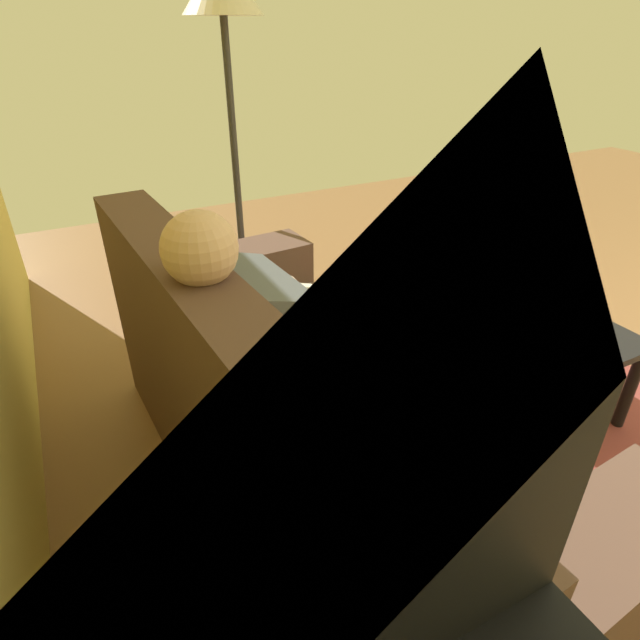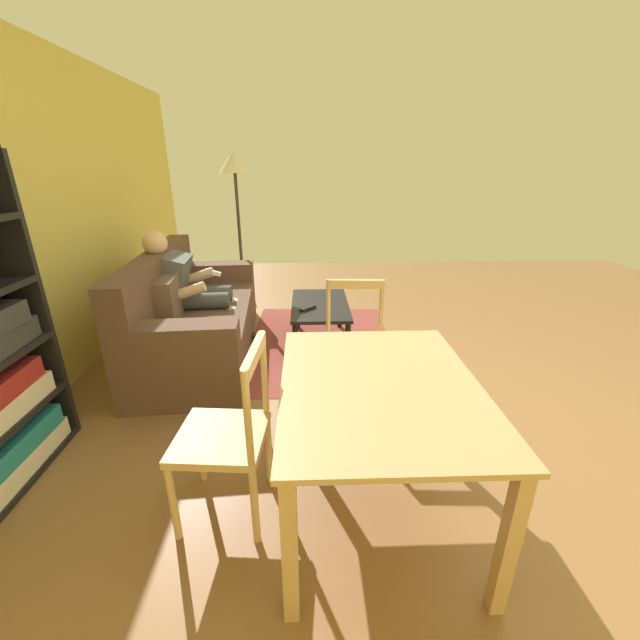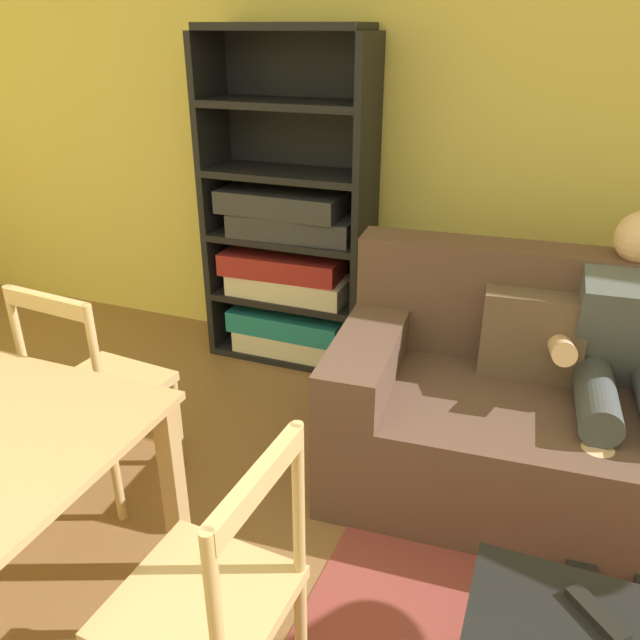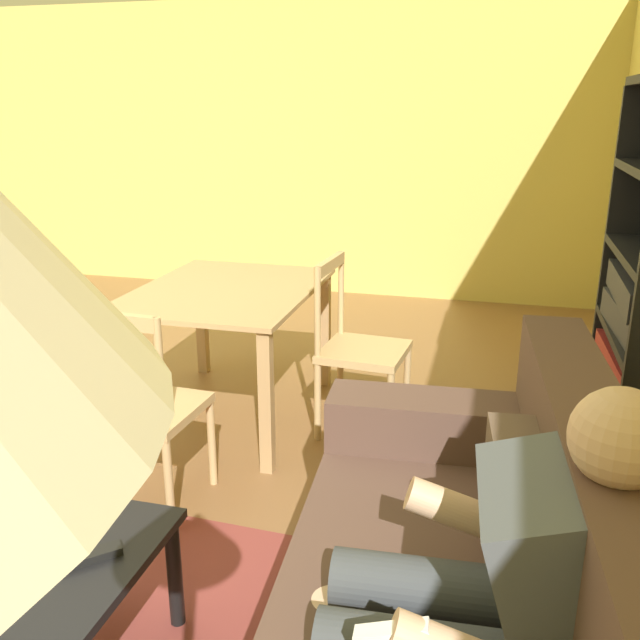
{
  "view_description": "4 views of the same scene",
  "coord_description": "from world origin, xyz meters",
  "px_view_note": "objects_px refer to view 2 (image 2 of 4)",
  "views": [
    {
      "loc": [
        -0.24,
        2.61,
        1.56
      ],
      "look_at": [
        1.0,
        1.96,
        0.75
      ],
      "focal_mm": 29.13,
      "sensor_mm": 36.0,
      "label": 1
    },
    {
      "loc": [
        -2.44,
        0.97,
        1.67
      ],
      "look_at": [
        1.14,
        0.85,
        0.25
      ],
      "focal_mm": 22.25,
      "sensor_mm": 36.0,
      "label": 2
    },
    {
      "loc": [
        0.73,
        -0.3,
        1.76
      ],
      "look_at": [
        0.07,
        1.41,
        0.9
      ],
      "focal_mm": 35.06,
      "sensor_mm": 36.0,
      "label": 3
    },
    {
      "loc": [
        2.42,
        2.02,
        1.67
      ],
      "look_at": [
        0.07,
        1.41,
        0.9
      ],
      "focal_mm": 38.33,
      "sensor_mm": 36.0,
      "label": 4
    }
  ],
  "objects_px": {
    "dining_table": "(379,403)",
    "floor_lamp": "(235,177)",
    "coffee_table": "(320,309)",
    "person_lounging": "(190,289)",
    "tv_remote": "(308,308)",
    "dining_chair_facing_couch": "(355,351)",
    "dining_chair_near_wall": "(227,436)",
    "couch": "(193,319)"
  },
  "relations": [
    {
      "from": "coffee_table",
      "to": "dining_chair_facing_couch",
      "type": "relative_size",
      "value": 1.02
    },
    {
      "from": "tv_remote",
      "to": "dining_chair_facing_couch",
      "type": "relative_size",
      "value": 0.19
    },
    {
      "from": "couch",
      "to": "dining_table",
      "type": "height_order",
      "value": "couch"
    },
    {
      "from": "person_lounging",
      "to": "couch",
      "type": "bearing_deg",
      "value": -165.88
    },
    {
      "from": "dining_chair_facing_couch",
      "to": "coffee_table",
      "type": "bearing_deg",
      "value": 11.08
    },
    {
      "from": "tv_remote",
      "to": "dining_table",
      "type": "relative_size",
      "value": 0.14
    },
    {
      "from": "person_lounging",
      "to": "coffee_table",
      "type": "xyz_separation_m",
      "value": [
        0.06,
        -1.2,
        -0.23
      ]
    },
    {
      "from": "couch",
      "to": "tv_remote",
      "type": "relative_size",
      "value": 12.34
    },
    {
      "from": "couch",
      "to": "person_lounging",
      "type": "bearing_deg",
      "value": 14.12
    },
    {
      "from": "coffee_table",
      "to": "tv_remote",
      "type": "distance_m",
      "value": 0.21
    },
    {
      "from": "couch",
      "to": "dining_chair_near_wall",
      "type": "bearing_deg",
      "value": -160.46
    },
    {
      "from": "person_lounging",
      "to": "tv_remote",
      "type": "height_order",
      "value": "person_lounging"
    },
    {
      "from": "coffee_table",
      "to": "person_lounging",
      "type": "bearing_deg",
      "value": 92.94
    },
    {
      "from": "couch",
      "to": "dining_chair_near_wall",
      "type": "xyz_separation_m",
      "value": [
        -1.85,
        -0.66,
        0.11
      ]
    },
    {
      "from": "tv_remote",
      "to": "dining_chair_facing_couch",
      "type": "xyz_separation_m",
      "value": [
        -0.91,
        -0.33,
        0.01
      ]
    },
    {
      "from": "coffee_table",
      "to": "dining_table",
      "type": "distance_m",
      "value": 2.02
    },
    {
      "from": "dining_chair_near_wall",
      "to": "floor_lamp",
      "type": "height_order",
      "value": "floor_lamp"
    },
    {
      "from": "couch",
      "to": "coffee_table",
      "type": "bearing_deg",
      "value": -82.85
    },
    {
      "from": "coffee_table",
      "to": "dining_chair_facing_couch",
      "type": "bearing_deg",
      "value": -168.92
    },
    {
      "from": "couch",
      "to": "floor_lamp",
      "type": "distance_m",
      "value": 1.79
    },
    {
      "from": "person_lounging",
      "to": "tv_remote",
      "type": "distance_m",
      "value": 1.1
    },
    {
      "from": "person_lounging",
      "to": "dining_table",
      "type": "relative_size",
      "value": 0.95
    },
    {
      "from": "couch",
      "to": "dining_chair_near_wall",
      "type": "relative_size",
      "value": 2.28
    },
    {
      "from": "coffee_table",
      "to": "floor_lamp",
      "type": "relative_size",
      "value": 0.51
    },
    {
      "from": "dining_table",
      "to": "dining_chair_facing_couch",
      "type": "distance_m",
      "value": 0.94
    },
    {
      "from": "dining_table",
      "to": "floor_lamp",
      "type": "bearing_deg",
      "value": 19.46
    },
    {
      "from": "person_lounging",
      "to": "dining_table",
      "type": "height_order",
      "value": "person_lounging"
    },
    {
      "from": "person_lounging",
      "to": "floor_lamp",
      "type": "xyz_separation_m",
      "value": [
        1.23,
        -0.29,
        0.94
      ]
    },
    {
      "from": "dining_chair_near_wall",
      "to": "tv_remote",
      "type": "bearing_deg",
      "value": -12.29
    },
    {
      "from": "floor_lamp",
      "to": "tv_remote",
      "type": "bearing_deg",
      "value": -149.1
    },
    {
      "from": "person_lounging",
      "to": "dining_chair_facing_couch",
      "type": "bearing_deg",
      "value": -125.63
    },
    {
      "from": "tv_remote",
      "to": "dining_chair_facing_couch",
      "type": "bearing_deg",
      "value": 155.93
    },
    {
      "from": "dining_table",
      "to": "floor_lamp",
      "type": "xyz_separation_m",
      "value": [
        3.16,
        1.12,
        0.91
      ]
    },
    {
      "from": "coffee_table",
      "to": "tv_remote",
      "type": "xyz_separation_m",
      "value": [
        -0.16,
        0.12,
        0.07
      ]
    },
    {
      "from": "person_lounging",
      "to": "dining_table",
      "type": "xyz_separation_m",
      "value": [
        -1.93,
        -1.4,
        0.02
      ]
    },
    {
      "from": "person_lounging",
      "to": "floor_lamp",
      "type": "height_order",
      "value": "floor_lamp"
    },
    {
      "from": "coffee_table",
      "to": "dining_table",
      "type": "xyz_separation_m",
      "value": [
        -2.0,
        -0.21,
        0.25
      ]
    },
    {
      "from": "tv_remote",
      "to": "floor_lamp",
      "type": "bearing_deg",
      "value": -12.9
    },
    {
      "from": "dining_chair_facing_couch",
      "to": "floor_lamp",
      "type": "xyz_separation_m",
      "value": [
        2.23,
        1.12,
        1.09
      ]
    },
    {
      "from": "dining_chair_facing_couch",
      "to": "couch",
      "type": "bearing_deg",
      "value": 56.35
    },
    {
      "from": "couch",
      "to": "tv_remote",
      "type": "height_order",
      "value": "couch"
    },
    {
      "from": "tv_remote",
      "to": "couch",
      "type": "bearing_deg",
      "value": 45.6
    }
  ]
}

